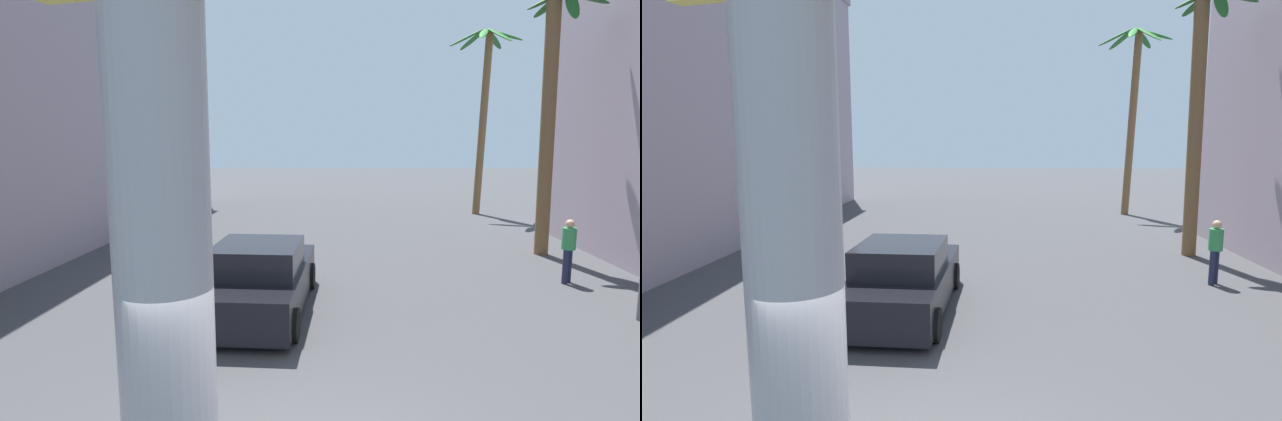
# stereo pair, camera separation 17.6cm
# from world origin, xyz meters

# --- Properties ---
(ground_plane) EXTENTS (94.08, 94.08, 0.00)m
(ground_plane) POSITION_xyz_m (0.00, 10.00, 0.00)
(ground_plane) COLOR #424244
(neon_sign_pole) EXTENTS (2.88, 1.29, 9.97)m
(neon_sign_pole) POSITION_xyz_m (-1.04, -0.58, 4.41)
(neon_sign_pole) COLOR #9E9EA3
(neon_sign_pole) RESTS_ON ground
(car_lead) EXTENTS (2.12, 4.77, 1.56)m
(car_lead) POSITION_xyz_m (-1.32, 5.80, 0.70)
(car_lead) COLOR black
(car_lead) RESTS_ON ground
(palm_tree_far_right) EXTENTS (3.44, 3.22, 8.85)m
(palm_tree_far_right) POSITION_xyz_m (7.12, 20.14, 5.55)
(palm_tree_far_right) COLOR brown
(palm_tree_far_right) RESTS_ON ground
(palm_tree_mid_right) EXTENTS (2.37, 2.24, 8.04)m
(palm_tree_mid_right) POSITION_xyz_m (6.73, 11.22, 4.62)
(palm_tree_mid_right) COLOR brown
(palm_tree_mid_right) RESTS_ON ground
(pedestrian_far_left) EXTENTS (0.45, 0.45, 1.75)m
(pedestrian_far_left) POSITION_xyz_m (-6.12, 13.93, 1.02)
(pedestrian_far_left) COLOR #1E233F
(pedestrian_far_left) RESTS_ON ground
(pedestrian_mid_right) EXTENTS (0.48, 0.48, 1.67)m
(pedestrian_mid_right) POSITION_xyz_m (6.22, 8.27, 0.98)
(pedestrian_mid_right) COLOR #1E233F
(pedestrian_mid_right) RESTS_ON ground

